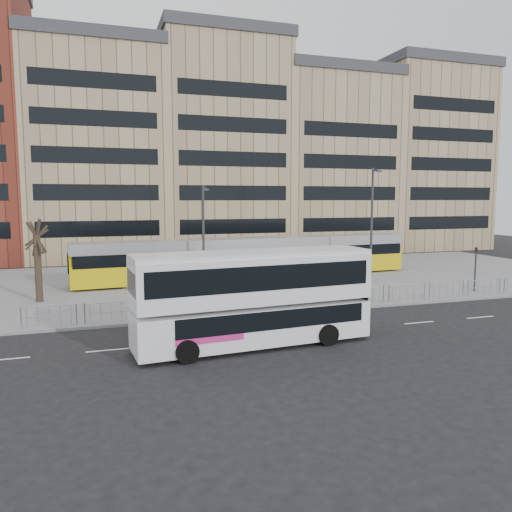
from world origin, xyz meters
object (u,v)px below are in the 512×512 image
object	(u,v)px
traffic_light_west	(179,282)
lamp_post_east	(372,220)
double_decker_bus	(254,295)
ad_panel	(337,290)
traffic_light_east	(476,263)
pedestrian	(318,286)
bare_tree	(36,217)
lamp_post_west	(204,232)
station_sign	(355,280)
tram	(251,258)

from	to	relation	value
traffic_light_west	lamp_post_east	size ratio (longest dim) A/B	0.35
double_decker_bus	traffic_light_west	size ratio (longest dim) A/B	3.51
ad_panel	lamp_post_east	world-z (taller)	lamp_post_east
double_decker_bus	traffic_light_east	xyz separation A→B (m)	(18.42, 7.18, -0.19)
pedestrian	ad_panel	bearing A→B (deg)	-149.39
traffic_light_west	bare_tree	size ratio (longest dim) A/B	0.44
lamp_post_west	lamp_post_east	xyz separation A→B (m)	(13.12, -0.94, 0.72)
lamp_post_east	bare_tree	bearing A→B (deg)	-178.48
ad_panel	lamp_post_east	distance (m)	10.30
station_sign	double_decker_bus	bearing A→B (deg)	-164.12
double_decker_bus	lamp_post_east	world-z (taller)	lamp_post_east
double_decker_bus	bare_tree	distance (m)	16.53
station_sign	pedestrian	size ratio (longest dim) A/B	1.15
tram	double_decker_bus	bearing A→B (deg)	-111.23
station_sign	ad_panel	xyz separation A→B (m)	(-1.18, 0.09, -0.54)
tram	pedestrian	world-z (taller)	tram
pedestrian	traffic_light_east	bearing A→B (deg)	-79.22
ad_panel	lamp_post_west	distance (m)	10.81
double_decker_bus	lamp_post_east	distance (m)	19.36
traffic_light_west	traffic_light_east	xyz separation A→B (m)	(20.85, 1.39, 0.00)
double_decker_bus	traffic_light_west	world-z (taller)	double_decker_bus
station_sign	pedestrian	xyz separation A→B (m)	(-1.66, 1.77, -0.53)
double_decker_bus	lamp_post_east	bearing A→B (deg)	39.19
ad_panel	traffic_light_west	size ratio (longest dim) A/B	0.49
ad_panel	pedestrian	world-z (taller)	pedestrian
ad_panel	bare_tree	bearing A→B (deg)	154.40
traffic_light_west	lamp_post_west	distance (m)	9.25
double_decker_bus	ad_panel	bearing A→B (deg)	36.01
pedestrian	lamp_post_east	distance (m)	9.58
ad_panel	lamp_post_east	bearing A→B (deg)	41.45
tram	traffic_light_east	xyz separation A→B (m)	(13.08, -10.43, 0.33)
ad_panel	lamp_post_east	size ratio (longest dim) A/B	0.17
bare_tree	traffic_light_west	bearing A→B (deg)	-41.64
tram	traffic_light_east	size ratio (longest dim) A/B	9.04
tram	ad_panel	size ratio (longest dim) A/B	18.56
lamp_post_west	bare_tree	world-z (taller)	lamp_post_west
lamp_post_east	bare_tree	xyz separation A→B (m)	(-23.98, -0.64, 0.55)
station_sign	ad_panel	size ratio (longest dim) A/B	1.36
station_sign	lamp_post_west	distance (m)	11.50
pedestrian	lamp_post_east	xyz separation A→B (m)	(6.96, 5.31, 3.89)
lamp_post_west	lamp_post_east	size ratio (longest dim) A/B	0.84
bare_tree	lamp_post_east	bearing A→B (deg)	1.52
traffic_light_west	pedestrian	bearing A→B (deg)	-1.76
station_sign	pedestrian	bearing A→B (deg)	112.89
double_decker_bus	station_sign	xyz separation A→B (m)	(8.52, 6.22, -0.74)
tram	traffic_light_east	world-z (taller)	tram
tram	traffic_light_west	xyz separation A→B (m)	(-7.76, -11.82, 0.33)
traffic_light_west	ad_panel	bearing A→B (deg)	-12.01
tram	lamp_post_east	size ratio (longest dim) A/B	3.19
tram	station_sign	bearing A→B (deg)	-78.75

